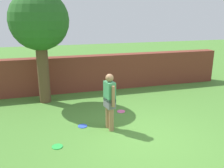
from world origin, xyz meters
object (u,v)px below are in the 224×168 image
(person, at_px, (110,99))
(frisbee_blue, at_px, (83,126))
(frisbee_pink, at_px, (121,111))
(frisbee_green, at_px, (57,147))
(tree, at_px, (39,23))

(person, xyz_separation_m, frisbee_blue, (-0.72, 0.37, -0.89))
(frisbee_pink, bearing_deg, person, -122.42)
(frisbee_green, relative_size, frisbee_blue, 1.00)
(frisbee_green, distance_m, frisbee_blue, 1.24)
(frisbee_pink, bearing_deg, frisbee_blue, -152.53)
(frisbee_pink, bearing_deg, tree, 144.85)
(person, relative_size, frisbee_green, 6.00)
(frisbee_green, xyz_separation_m, frisbee_blue, (0.79, 0.96, 0.00))
(frisbee_green, bearing_deg, frisbee_blue, 50.42)
(tree, height_order, frisbee_blue, tree)
(tree, relative_size, frisbee_green, 14.68)
(tree, height_order, person, tree)
(person, bearing_deg, frisbee_blue, 52.77)
(frisbee_green, height_order, frisbee_pink, same)
(tree, relative_size, person, 2.45)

